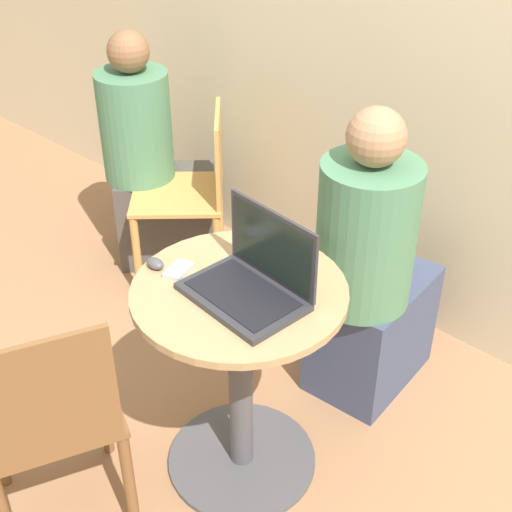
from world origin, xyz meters
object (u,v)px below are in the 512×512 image
at_px(cell_phone, 179,270).
at_px(person_seated, 369,282).
at_px(chair_empty, 51,423).
at_px(laptop, 253,279).

distance_m(cell_phone, person_seated, 0.77).
xyz_separation_m(cell_phone, chair_empty, (-0.05, -0.48, -0.31)).
bearing_deg(cell_phone, chair_empty, -95.54).
height_order(chair_empty, person_seated, person_seated).
bearing_deg(person_seated, laptop, -92.57).
relative_size(laptop, cell_phone, 3.50).
xyz_separation_m(laptop, cell_phone, (-0.24, -0.07, -0.05)).
height_order(cell_phone, person_seated, person_seated).
xyz_separation_m(laptop, chair_empty, (-0.29, -0.55, -0.35)).
distance_m(cell_phone, chair_empty, 0.57).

